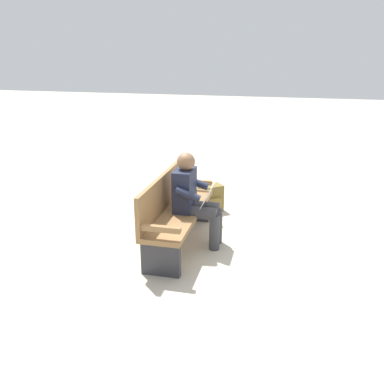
# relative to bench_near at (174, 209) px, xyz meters

# --- Properties ---
(ground_plane) EXTENTS (40.00, 40.00, 0.00)m
(ground_plane) POSITION_rel_bench_near_xyz_m (-0.00, 0.07, -0.46)
(ground_plane) COLOR #B7AD99
(bench_near) EXTENTS (1.82, 0.55, 0.90)m
(bench_near) POSITION_rel_bench_near_xyz_m (0.00, 0.00, 0.00)
(bench_near) COLOR olive
(bench_near) RESTS_ON ground
(person_seated) EXTENTS (0.58, 0.58, 1.18)m
(person_seated) POSITION_rel_bench_near_xyz_m (-0.06, 0.23, 0.17)
(person_seated) COLOR #1E2338
(person_seated) RESTS_ON ground
(backpack) EXTENTS (0.40, 0.41, 0.41)m
(backpack) POSITION_rel_bench_near_xyz_m (-1.25, 0.17, -0.26)
(backpack) COLOR brown
(backpack) RESTS_ON ground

